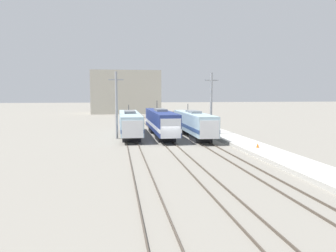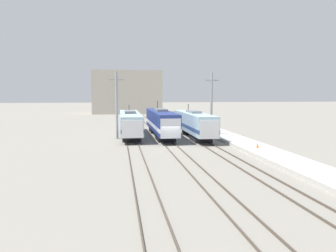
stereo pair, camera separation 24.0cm
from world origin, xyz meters
name	(u,v)px [view 1 (the left image)]	position (x,y,z in m)	size (l,w,h in m)	color
ground_plane	(170,146)	(0.00, 0.00, 0.00)	(400.00, 400.00, 0.00)	gray
rail_pair_far_left	(133,146)	(-4.74, 0.00, 0.07)	(1.51, 120.00, 0.15)	#4C4238
rail_pair_center	(170,145)	(0.00, 0.00, 0.07)	(1.51, 120.00, 0.15)	#4C4238
rail_pair_far_right	(207,144)	(4.74, 0.00, 0.07)	(1.51, 120.00, 0.15)	#4C4238
locomotive_far_left	(130,123)	(-4.74, 9.77, 2.05)	(3.02, 18.92, 4.72)	#232326
locomotive_center	(161,122)	(0.00, 9.28, 2.19)	(2.87, 20.05, 5.41)	black
locomotive_far_right	(194,124)	(4.74, 6.96, 2.09)	(2.79, 17.86, 4.93)	#232326
catenary_tower_left	(116,104)	(-6.73, 7.63, 5.04)	(2.14, 0.36, 9.76)	gray
catenary_tower_right	(211,104)	(7.53, 7.63, 5.04)	(2.14, 0.36, 9.76)	gray
platform	(241,142)	(9.39, 0.00, 0.22)	(4.00, 120.00, 0.44)	#B7B5AD
traffic_cone	(258,145)	(9.19, -5.64, 0.71)	(0.31, 0.31, 0.54)	orange
depot_building	(126,92)	(-3.67, 70.09, 7.00)	(22.34, 12.19, 14.00)	#B2AD9E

